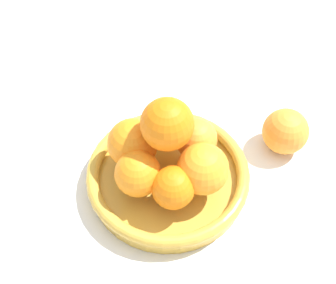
% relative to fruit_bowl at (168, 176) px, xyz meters
% --- Properties ---
extents(ground_plane, '(4.00, 4.00, 0.00)m').
position_rel_fruit_bowl_xyz_m(ground_plane, '(0.00, 0.00, -0.02)').
color(ground_plane, white).
extents(fruit_bowl, '(0.28, 0.28, 0.04)m').
position_rel_fruit_bowl_xyz_m(fruit_bowl, '(0.00, 0.00, 0.00)').
color(fruit_bowl, gold).
rests_on(fruit_bowl, ground_plane).
extents(orange_pile, '(0.19, 0.19, 0.15)m').
position_rel_fruit_bowl_xyz_m(orange_pile, '(0.00, -0.00, 0.07)').
color(orange_pile, orange).
rests_on(orange_pile, fruit_bowl).
extents(stray_orange, '(0.08, 0.08, 0.08)m').
position_rel_fruit_bowl_xyz_m(stray_orange, '(-0.22, -0.05, 0.02)').
color(stray_orange, orange).
rests_on(stray_orange, ground_plane).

